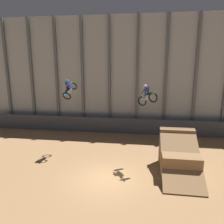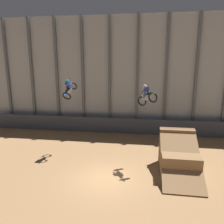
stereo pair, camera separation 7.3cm
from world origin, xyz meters
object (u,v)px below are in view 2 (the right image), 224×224
object	(u,v)px
dirt_ramp	(178,158)
hay_bale_trackside	(180,150)
rider_bike_left_air	(69,89)
rider_bike_right_air	(147,96)

from	to	relation	value
dirt_ramp	hay_bale_trackside	xyz separation A→B (m)	(0.68, 3.27, -0.70)
rider_bike_left_air	rider_bike_right_air	size ratio (longest dim) A/B	1.05
hay_bale_trackside	rider_bike_right_air	bearing A→B (deg)	-139.20
hay_bale_trackside	dirt_ramp	bearing A→B (deg)	-101.69
rider_bike_right_air	dirt_ramp	bearing A→B (deg)	-49.48
rider_bike_left_air	hay_bale_trackside	bearing A→B (deg)	13.41
rider_bike_left_air	rider_bike_right_air	bearing A→B (deg)	-6.88
rider_bike_left_air	rider_bike_right_air	distance (m)	6.50
hay_bale_trackside	rider_bike_left_air	bearing A→B (deg)	-173.71
rider_bike_left_air	hay_bale_trackside	size ratio (longest dim) A/B	1.74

